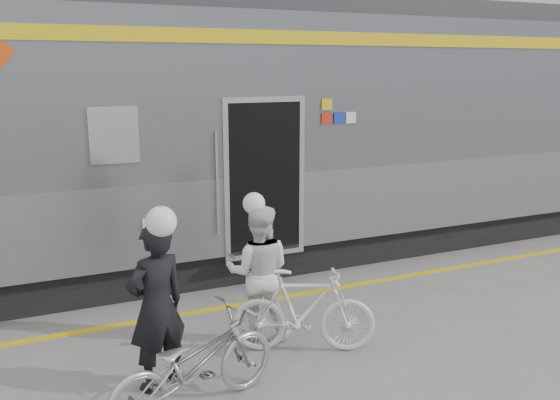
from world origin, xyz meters
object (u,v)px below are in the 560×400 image
man (156,307)px  bicycle_left (194,364)px  bicycle_right (303,311)px  woman (259,272)px

man → bicycle_left: 0.69m
man → bicycle_right: bearing=165.7°
bicycle_left → woman: (1.11, 1.19, 0.32)m
man → bicycle_right: 1.65m
bicycle_left → bicycle_right: bicycle_right is taller
man → bicycle_left: size_ratio=0.95×
man → bicycle_left: (0.20, -0.55, -0.37)m
bicycle_right → woman: bearing=53.4°
man → woman: 1.46m
bicycle_left → bicycle_right: bearing=-83.1°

